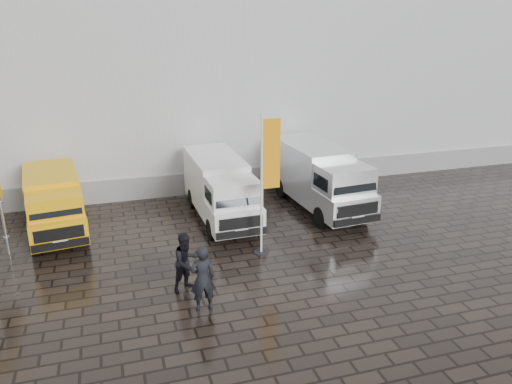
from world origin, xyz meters
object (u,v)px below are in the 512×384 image
flagpole (267,178)px  wheelie_bin (320,176)px  van_white (221,190)px  person_front (202,278)px  van_yellow (54,205)px  van_silver (319,179)px  person_tent (186,262)px

flagpole → wheelie_bin: 7.88m
van_white → person_front: size_ratio=2.91×
van_yellow → van_silver: bearing=-9.7°
van_white → flagpole: (0.82, -3.36, 1.48)m
van_white → person_tent: 5.48m
van_yellow → person_tent: size_ratio=2.70×
flagpole → person_tent: size_ratio=2.71×
van_yellow → person_front: size_ratio=2.52×
van_white → van_silver: size_ratio=0.93×
van_yellow → person_tent: van_yellow is taller
flagpole → person_tent: 3.87m
flagpole → person_tent: bearing=-151.1°
van_silver → flagpole: bearing=-139.6°
van_silver → flagpole: size_ratio=1.24×
wheelie_bin → van_white: bearing=-146.2°
flagpole → van_white: bearing=103.6°
van_yellow → van_white: (6.18, -0.44, 0.09)m
wheelie_bin → person_front: (-7.37, -8.86, 0.48)m
van_yellow → van_white: 6.20m
wheelie_bin → person_tent: (-7.61, -7.65, 0.42)m
van_silver → person_tent: (-6.38, -5.02, -0.41)m
person_tent → flagpole: bearing=1.0°
van_white → van_silver: van_silver is taller
van_white → van_yellow: bearing=174.2°
van_silver → wheelie_bin: van_silver is taller
flagpole → wheelie_bin: (4.61, 5.99, -2.21)m
van_yellow → person_front: (4.24, -6.67, -0.16)m
van_silver → wheelie_bin: bearing=60.4°
van_white → wheelie_bin: size_ratio=5.88×
van_white → wheelie_bin: (5.43, 2.63, -0.73)m
flagpole → person_tent: (-3.00, -1.66, -1.79)m
van_silver → person_tent: size_ratio=3.36×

